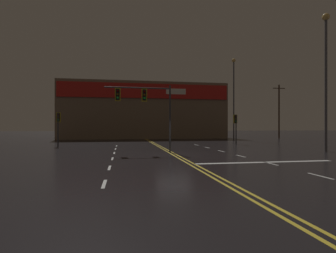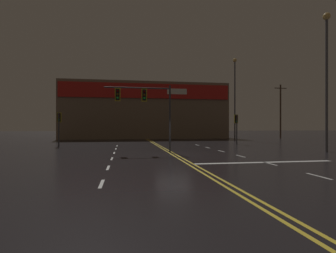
{
  "view_description": "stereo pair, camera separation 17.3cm",
  "coord_description": "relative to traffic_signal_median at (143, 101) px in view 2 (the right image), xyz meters",
  "views": [
    {
      "loc": [
        -3.61,
        -18.36,
        2.01
      ],
      "look_at": [
        0.0,
        2.55,
        2.0
      ],
      "focal_mm": 28.0,
      "sensor_mm": 36.0,
      "label": 1
    },
    {
      "loc": [
        -3.44,
        -18.39,
        2.01
      ],
      "look_at": [
        0.0,
        2.55,
        2.0
      ],
      "focal_mm": 28.0,
      "sensor_mm": 36.0,
      "label": 2
    }
  ],
  "objects": [
    {
      "name": "utility_pole_row",
      "position": [
        -0.07,
        20.63,
        1.31
      ],
      "size": [
        47.45,
        0.26,
        11.07
      ],
      "color": "#4C3828",
      "rests_on": "ground"
    },
    {
      "name": "traffic_signal_median",
      "position": [
        0.0,
        0.0,
        0.0
      ],
      "size": [
        5.07,
        0.36,
        5.2
      ],
      "color": "#38383D",
      "rests_on": "ground"
    },
    {
      "name": "building_backdrop",
      "position": [
        2.09,
        26.23,
        0.65
      ],
      "size": [
        27.28,
        10.23,
        9.23
      ],
      "color": "#7A6651",
      "rests_on": "ground"
    },
    {
      "name": "traffic_signal_corner_northeast",
      "position": [
        10.91,
        7.52,
        -1.53
      ],
      "size": [
        0.42,
        0.36,
        3.33
      ],
      "color": "#38383D",
      "rests_on": "ground"
    },
    {
      "name": "traffic_signal_corner_northwest",
      "position": [
        -7.89,
        7.59,
        -1.48
      ],
      "size": [
        0.42,
        0.36,
        3.41
      ],
      "color": "#38383D",
      "rests_on": "ground"
    },
    {
      "name": "streetlight_median_approach",
      "position": [
        14.51,
        16.14,
        3.42
      ],
      "size": [
        0.56,
        0.56,
        11.97
      ],
      "color": "#59595E",
      "rests_on": "ground"
    },
    {
      "name": "streetlight_near_right",
      "position": [
        14.34,
        -1.73,
        2.88
      ],
      "size": [
        0.56,
        0.56,
        10.97
      ],
      "color": "#59595E",
      "rests_on": "ground"
    },
    {
      "name": "ground_plane",
      "position": [
        2.09,
        -1.65,
        -3.98
      ],
      "size": [
        200.0,
        200.0,
        0.0
      ],
      "primitive_type": "plane",
      "color": "black"
    },
    {
      "name": "road_markings",
      "position": [
        2.79,
        -2.46,
        -3.97
      ],
      "size": [
        12.65,
        60.0,
        0.01
      ],
      "color": "gold",
      "rests_on": "ground"
    }
  ]
}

